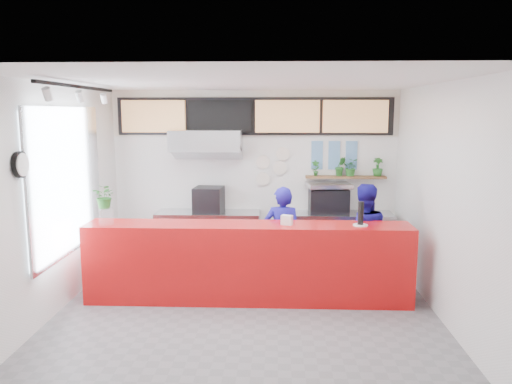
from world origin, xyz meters
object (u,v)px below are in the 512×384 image
at_px(panini_oven, 209,200).
at_px(pepper_mill, 361,213).
at_px(service_counter, 248,262).
at_px(staff_center, 282,237).
at_px(staff_right, 363,237).
at_px(espresso_machine, 329,201).

bearing_deg(panini_oven, pepper_mill, -33.35).
bearing_deg(pepper_mill, service_counter, 178.81).
xyz_separation_m(staff_center, staff_right, (1.19, -0.10, 0.03)).
xyz_separation_m(espresso_machine, pepper_mill, (0.24, -1.83, 0.16)).
bearing_deg(pepper_mill, staff_center, 148.22).
distance_m(panini_oven, staff_center, 1.77).
bearing_deg(service_counter, staff_right, 17.16).
height_order(panini_oven, pepper_mill, pepper_mill).
height_order(service_counter, pepper_mill, pepper_mill).
height_order(staff_center, pepper_mill, staff_center).
relative_size(espresso_machine, staff_right, 0.41).
xyz_separation_m(service_counter, panini_oven, (-0.79, 1.80, 0.57)).
distance_m(staff_right, pepper_mill, 0.74).
bearing_deg(service_counter, staff_center, 51.88).
bearing_deg(espresso_machine, panini_oven, 178.26).
xyz_separation_m(service_counter, staff_center, (0.49, 0.62, 0.22)).
bearing_deg(staff_center, service_counter, 56.93).
bearing_deg(panini_oven, service_counter, -61.47).
xyz_separation_m(service_counter, pepper_mill, (1.54, -0.03, 0.72)).
height_order(staff_right, pepper_mill, staff_right).
bearing_deg(staff_center, pepper_mill, 153.27).
relative_size(staff_right, pepper_mill, 5.04).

